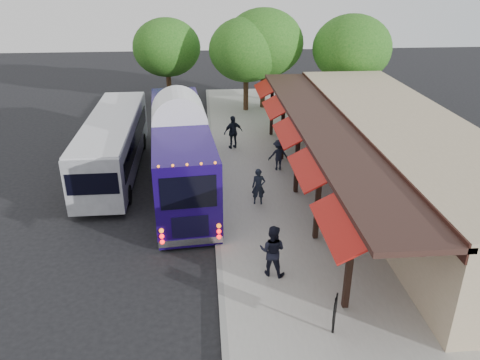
# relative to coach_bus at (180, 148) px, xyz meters

# --- Properties ---
(ground) EXTENTS (90.00, 90.00, 0.00)m
(ground) POSITION_rel_coach_bus_xyz_m (1.45, -5.45, -1.98)
(ground) COLOR black
(ground) RESTS_ON ground
(sidewalk) EXTENTS (10.00, 40.00, 0.15)m
(sidewalk) POSITION_rel_coach_bus_xyz_m (6.45, -1.45, -1.90)
(sidewalk) COLOR #9E9B93
(sidewalk) RESTS_ON ground
(curb) EXTENTS (0.20, 40.00, 0.16)m
(curb) POSITION_rel_coach_bus_xyz_m (1.50, -1.45, -1.90)
(curb) COLOR gray
(curb) RESTS_ON ground
(station_shelter) EXTENTS (8.15, 20.00, 3.60)m
(station_shelter) POSITION_rel_coach_bus_xyz_m (9.83, -1.45, -0.13)
(station_shelter) COLOR tan
(station_shelter) RESTS_ON ground
(coach_bus) EXTENTS (3.43, 11.67, 3.68)m
(coach_bus) POSITION_rel_coach_bus_xyz_m (0.00, 0.00, 0.00)
(coach_bus) COLOR #19075A
(coach_bus) RESTS_ON ground
(city_bus) EXTENTS (2.44, 10.65, 2.85)m
(city_bus) POSITION_rel_coach_bus_xyz_m (-3.45, 2.08, -0.40)
(city_bus) COLOR gray
(city_bus) RESTS_ON ground
(ped_a) EXTENTS (0.62, 0.43, 1.62)m
(ped_a) POSITION_rel_coach_bus_xyz_m (3.40, -2.35, -1.02)
(ped_a) COLOR black
(ped_a) RESTS_ON sidewalk
(ped_b) EXTENTS (1.09, 0.98, 1.84)m
(ped_b) POSITION_rel_coach_bus_xyz_m (3.26, -7.52, -0.91)
(ped_b) COLOR black
(ped_b) RESTS_ON sidewalk
(ped_c) EXTENTS (1.21, 0.81, 1.90)m
(ped_c) POSITION_rel_coach_bus_xyz_m (2.77, 4.59, -0.88)
(ped_c) COLOR black
(ped_c) RESTS_ON sidewalk
(ped_d) EXTENTS (1.05, 0.63, 1.60)m
(ped_d) POSITION_rel_coach_bus_xyz_m (4.85, 1.31, -1.03)
(ped_d) COLOR black
(ped_d) RESTS_ON sidewalk
(sign_board) EXTENTS (0.26, 0.52, 1.20)m
(sign_board) POSITION_rel_coach_bus_xyz_m (4.60, -10.45, -1.02)
(sign_board) COLOR black
(sign_board) RESTS_ON sidewalk
(tree_left) EXTENTS (5.15, 5.15, 6.59)m
(tree_left) POSITION_rel_coach_bus_xyz_m (4.20, 12.35, 2.42)
(tree_left) COLOR #382314
(tree_left) RESTS_ON ground
(tree_mid) EXTENTS (5.56, 5.56, 7.12)m
(tree_mid) POSITION_rel_coach_bus_xyz_m (5.50, 12.95, 2.77)
(tree_mid) COLOR #382314
(tree_mid) RESTS_ON ground
(tree_right) EXTENTS (5.33, 5.33, 6.83)m
(tree_right) POSITION_rel_coach_bus_xyz_m (11.32, 11.31, 2.57)
(tree_right) COLOR #382314
(tree_right) RESTS_ON ground
(tree_far) EXTENTS (4.95, 4.95, 6.34)m
(tree_far) POSITION_rel_coach_bus_xyz_m (-1.40, 14.89, 2.24)
(tree_far) COLOR #382314
(tree_far) RESTS_ON ground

